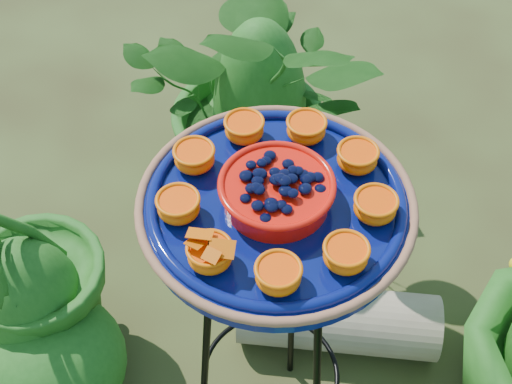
# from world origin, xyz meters

# --- Properties ---
(tripod_stand) EXTENTS (0.41, 0.41, 0.89)m
(tripod_stand) POSITION_xyz_m (0.05, 0.01, 0.54)
(tripod_stand) COLOR black
(tripod_stand) RESTS_ON ground
(feeder_dish) EXTENTS (0.57, 0.57, 0.11)m
(feeder_dish) POSITION_xyz_m (0.05, 0.01, 0.93)
(feeder_dish) COLOR #071159
(feeder_dish) RESTS_ON tripod_stand
(driftwood_log) EXTENTS (0.57, 0.46, 0.19)m
(driftwood_log) POSITION_xyz_m (0.03, 0.34, 0.09)
(driftwood_log) COLOR gray
(driftwood_log) RESTS_ON ground
(shrub_back_left) EXTENTS (0.92, 0.87, 0.80)m
(shrub_back_left) POSITION_xyz_m (-0.52, 0.67, 0.40)
(shrub_back_left) COLOR #1B5015
(shrub_back_left) RESTS_ON ground
(shrub_front_left) EXTENTS (0.50, 0.55, 0.82)m
(shrub_front_left) POSITION_xyz_m (-0.57, -0.21, 0.41)
(shrub_front_left) COLOR #1B5015
(shrub_front_left) RESTS_ON ground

